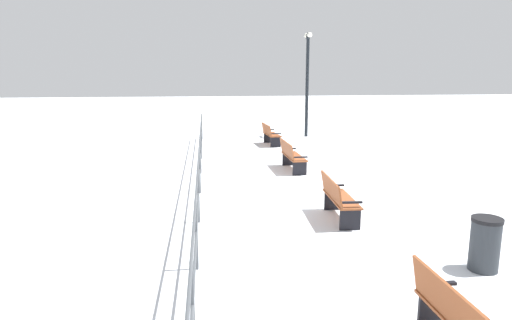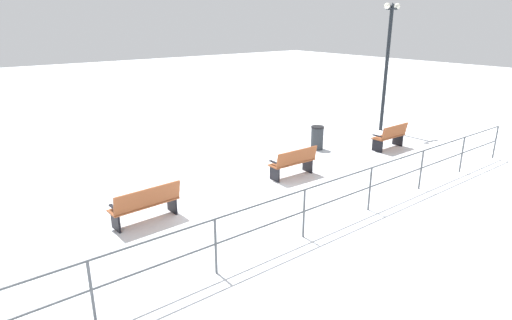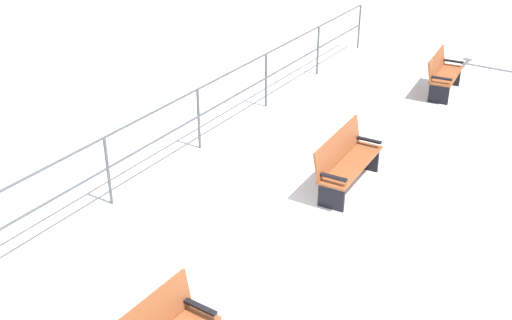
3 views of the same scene
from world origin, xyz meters
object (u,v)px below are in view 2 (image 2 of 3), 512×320
at_px(bench_nearest, 390,136).
at_px(lamppost_near, 388,56).
at_px(trash_bin, 317,138).
at_px(bench_third, 146,204).
at_px(bench_second, 293,162).

height_order(bench_nearest, lamppost_near, lamppost_near).
relative_size(bench_nearest, trash_bin, 1.72).
bearing_deg(lamppost_near, bench_nearest, 132.54).
bearing_deg(trash_bin, bench_third, 102.83).
relative_size(bench_second, bench_third, 0.92).
bearing_deg(bench_nearest, lamppost_near, -48.44).
xyz_separation_m(bench_nearest, bench_second, (0.04, 4.82, -0.01)).
xyz_separation_m(bench_nearest, bench_third, (-0.06, 9.64, -0.01)).
height_order(bench_third, trash_bin, bench_third).
distance_m(bench_third, trash_bin, 7.69).
bearing_deg(bench_third, bench_nearest, -92.20).
xyz_separation_m(bench_third, lamppost_near, (2.00, -11.76, 2.67)).
relative_size(lamppost_near, trash_bin, 6.00).
xyz_separation_m(bench_second, lamppost_near, (1.91, -6.94, 2.67)).
bearing_deg(trash_bin, bench_second, 120.96).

